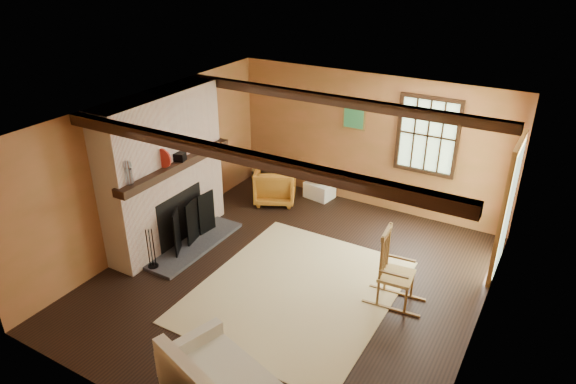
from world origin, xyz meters
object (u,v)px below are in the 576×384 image
Objects in this scene: laundry_basket at (320,190)px; armchair at (275,185)px; rocking_chair at (394,273)px; fireplace at (165,177)px.

laundry_basket is 0.87m from armchair.
armchair is (-2.88, 1.74, -0.12)m from rocking_chair.
armchair is at bearing -139.06° from laundry_basket.
fireplace reaches higher than rocking_chair.
fireplace is 2.23× the size of rocking_chair.
fireplace is 3.70m from rocking_chair.
fireplace is 3.26× the size of armchair.
rocking_chair is (3.63, 0.25, -0.65)m from fireplace.
rocking_chair is 2.15× the size of laundry_basket.
laundry_basket is at bearing 61.42° from fireplace.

